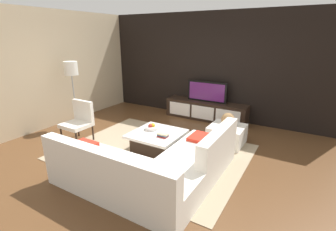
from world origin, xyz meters
TOP-DOWN VIEW (x-y plane):
  - ground_plane at (0.00, 0.00)m, footprint 14.00×14.00m
  - feature_wall_back at (0.00, 2.70)m, footprint 6.40×0.12m
  - side_wall_left at (-3.20, 0.20)m, footprint 0.12×5.20m
  - area_rug at (-0.10, 0.00)m, footprint 3.45×2.70m
  - media_console at (-0.00, 2.40)m, footprint 2.22×0.50m
  - television at (0.00, 2.40)m, footprint 1.09×0.06m
  - sectional_couch at (0.49, -0.89)m, footprint 2.27×2.26m
  - coffee_table at (-0.10, 0.10)m, footprint 0.96×0.96m
  - accent_chair_near at (-1.82, -0.31)m, footprint 0.55×0.52m
  - floor_lamp at (-2.59, 0.23)m, footprint 0.32×0.32m
  - ottoman at (1.00, 1.12)m, footprint 0.70×0.70m
  - fruit_bowl at (-0.28, 0.20)m, footprint 0.28×0.28m
  - decorative_ball at (1.00, 1.12)m, footprint 0.28×0.28m
  - book_stack at (0.11, -0.02)m, footprint 0.21×0.14m

SIDE VIEW (x-z plane):
  - ground_plane at x=0.00m, z-range 0.00..0.00m
  - area_rug at x=-0.10m, z-range 0.00..0.01m
  - ottoman at x=1.00m, z-range 0.00..0.40m
  - coffee_table at x=-0.10m, z-range 0.01..0.39m
  - media_console at x=0.00m, z-range 0.00..0.50m
  - sectional_couch at x=0.49m, z-range -0.12..0.68m
  - book_stack at x=0.11m, z-range 0.38..0.45m
  - fruit_bowl at x=-0.28m, z-range 0.36..0.50m
  - accent_chair_near at x=-1.82m, z-range 0.05..0.92m
  - decorative_ball at x=1.00m, z-range 0.40..0.68m
  - television at x=0.00m, z-range 0.50..1.05m
  - floor_lamp at x=-2.59m, z-range 0.55..2.17m
  - feature_wall_back at x=0.00m, z-range 0.00..2.80m
  - side_wall_left at x=-3.20m, z-range 0.00..2.80m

